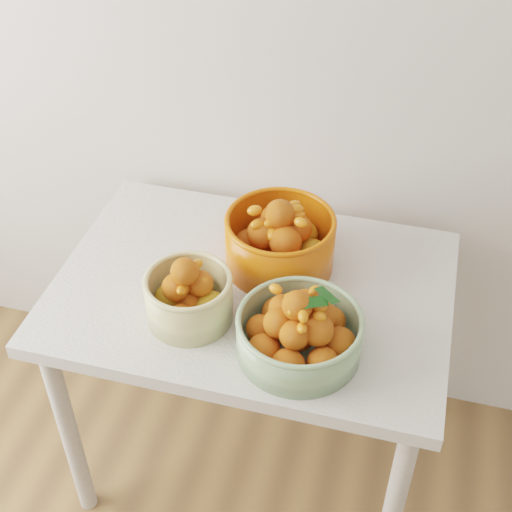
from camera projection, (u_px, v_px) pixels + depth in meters
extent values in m
cube|color=silver|center=(370.00, 1.00, 1.68)|extent=(4.00, 0.04, 2.70)
cube|color=silver|center=(252.00, 291.00, 1.82)|extent=(1.00, 0.70, 0.04)
cylinder|color=silver|center=(69.00, 433.00, 1.94)|extent=(0.05, 0.05, 0.71)
cylinder|color=silver|center=(393.00, 510.00, 1.77)|extent=(0.05, 0.05, 0.71)
cylinder|color=silver|center=(148.00, 291.00, 2.37)|extent=(0.05, 0.05, 0.71)
cylinder|color=silver|center=(415.00, 342.00, 2.19)|extent=(0.05, 0.05, 0.71)
cylinder|color=#D7C887|center=(189.00, 299.00, 1.69)|extent=(0.27, 0.27, 0.12)
torus|color=#D7C887|center=(188.00, 281.00, 1.65)|extent=(0.27, 0.27, 0.01)
sphere|color=#D1660C|center=(211.00, 306.00, 1.69)|extent=(0.07, 0.07, 0.07)
sphere|color=#D1660C|center=(196.00, 288.00, 1.73)|extent=(0.07, 0.07, 0.07)
sphere|color=#D1660C|center=(169.00, 298.00, 1.71)|extent=(0.07, 0.07, 0.07)
sphere|color=#EC580F|center=(182.00, 318.00, 1.66)|extent=(0.07, 0.07, 0.07)
sphere|color=#EC580F|center=(189.00, 302.00, 1.69)|extent=(0.07, 0.07, 0.07)
sphere|color=#EC580F|center=(200.00, 283.00, 1.67)|extent=(0.06, 0.06, 0.06)
sphere|color=#EC580F|center=(176.00, 287.00, 1.66)|extent=(0.07, 0.07, 0.07)
sphere|color=#EC580F|center=(185.00, 272.00, 1.63)|extent=(0.07, 0.07, 0.07)
ellipsoid|color=orange|center=(182.00, 290.00, 1.63)|extent=(0.03, 0.04, 0.03)
ellipsoid|color=orange|center=(192.00, 274.00, 1.63)|extent=(0.04, 0.03, 0.03)
ellipsoid|color=orange|center=(202.00, 281.00, 1.65)|extent=(0.04, 0.03, 0.03)
ellipsoid|color=orange|center=(197.00, 264.00, 1.66)|extent=(0.04, 0.04, 0.04)
cylinder|color=#8AB080|center=(299.00, 336.00, 1.61)|extent=(0.34, 0.34, 0.10)
torus|color=#8AB080|center=(300.00, 320.00, 1.58)|extent=(0.34, 0.34, 0.01)
sphere|color=#EC580F|center=(339.00, 343.00, 1.60)|extent=(0.08, 0.08, 0.08)
sphere|color=#EC580F|center=(331.00, 321.00, 1.65)|extent=(0.07, 0.07, 0.07)
sphere|color=#EC580F|center=(309.00, 309.00, 1.68)|extent=(0.08, 0.08, 0.08)
sphere|color=#EC580F|center=(277.00, 312.00, 1.67)|extent=(0.07, 0.07, 0.07)
sphere|color=#EC580F|center=(260.00, 329.00, 1.63)|extent=(0.07, 0.07, 0.07)
sphere|color=#EC580F|center=(264.00, 350.00, 1.58)|extent=(0.08, 0.08, 0.08)
sphere|color=#EC580F|center=(288.00, 366.00, 1.55)|extent=(0.08, 0.08, 0.08)
sphere|color=#EC580F|center=(323.00, 363.00, 1.55)|extent=(0.07, 0.07, 0.07)
sphere|color=#EC580F|center=(299.00, 336.00, 1.61)|extent=(0.07, 0.07, 0.07)
sphere|color=#EC580F|center=(321.00, 314.00, 1.59)|extent=(0.07, 0.07, 0.07)
sphere|color=#EC580F|center=(306.00, 304.00, 1.61)|extent=(0.07, 0.07, 0.07)
sphere|color=#EC580F|center=(283.00, 308.00, 1.60)|extent=(0.07, 0.07, 0.07)
sphere|color=#EC580F|center=(278.00, 323.00, 1.57)|extent=(0.07, 0.07, 0.07)
sphere|color=#EC580F|center=(294.00, 335.00, 1.54)|extent=(0.07, 0.07, 0.07)
sphere|color=#EC580F|center=(318.00, 330.00, 1.55)|extent=(0.07, 0.07, 0.07)
sphere|color=#EC580F|center=(297.00, 306.00, 1.54)|extent=(0.07, 0.07, 0.07)
ellipsoid|color=orange|center=(293.00, 310.00, 1.52)|extent=(0.04, 0.04, 0.03)
ellipsoid|color=orange|center=(320.00, 307.00, 1.54)|extent=(0.04, 0.02, 0.03)
ellipsoid|color=orange|center=(276.00, 289.00, 1.57)|extent=(0.04, 0.04, 0.03)
ellipsoid|color=orange|center=(314.00, 291.00, 1.57)|extent=(0.04, 0.04, 0.03)
ellipsoid|color=orange|center=(302.00, 328.00, 1.51)|extent=(0.03, 0.04, 0.03)
ellipsoid|color=orange|center=(302.00, 302.00, 1.54)|extent=(0.04, 0.04, 0.03)
ellipsoid|color=orange|center=(302.00, 302.00, 1.56)|extent=(0.03, 0.04, 0.03)
ellipsoid|color=orange|center=(303.00, 316.00, 1.51)|extent=(0.03, 0.04, 0.03)
ellipsoid|color=orange|center=(293.00, 310.00, 1.53)|extent=(0.04, 0.05, 0.04)
ellipsoid|color=orange|center=(319.00, 316.00, 1.53)|extent=(0.04, 0.04, 0.03)
ellipsoid|color=orange|center=(303.00, 304.00, 1.55)|extent=(0.04, 0.04, 0.03)
ellipsoid|color=orange|center=(291.00, 299.00, 1.56)|extent=(0.04, 0.04, 0.03)
cylinder|color=#E8520C|center=(280.00, 243.00, 1.82)|extent=(0.36, 0.36, 0.15)
torus|color=#E8520C|center=(280.00, 221.00, 1.78)|extent=(0.36, 0.36, 0.01)
sphere|color=#D1660C|center=(312.00, 254.00, 1.82)|extent=(0.08, 0.08, 0.08)
sphere|color=#D1660C|center=(302.00, 235.00, 1.88)|extent=(0.08, 0.08, 0.08)
sphere|color=#EC580F|center=(270.00, 230.00, 1.90)|extent=(0.08, 0.08, 0.08)
sphere|color=#EC580F|center=(248.00, 244.00, 1.85)|extent=(0.08, 0.08, 0.08)
sphere|color=#EC580F|center=(258.00, 265.00, 1.79)|extent=(0.08, 0.08, 0.08)
sphere|color=#EC580F|center=(290.00, 270.00, 1.78)|extent=(0.08, 0.08, 0.08)
sphere|color=#EC580F|center=(280.00, 249.00, 1.84)|extent=(0.08, 0.08, 0.08)
sphere|color=#EC580F|center=(298.00, 229.00, 1.80)|extent=(0.07, 0.07, 0.07)
sphere|color=#EC580F|center=(276.00, 220.00, 1.83)|extent=(0.08, 0.08, 0.08)
sphere|color=#EC580F|center=(262.00, 233.00, 1.79)|extent=(0.08, 0.08, 0.08)
sphere|color=#EC580F|center=(286.00, 242.00, 1.76)|extent=(0.08, 0.08, 0.08)
sphere|color=#EC580F|center=(280.00, 214.00, 1.76)|extent=(0.08, 0.08, 0.08)
ellipsoid|color=orange|center=(255.00, 210.00, 1.76)|extent=(0.05, 0.04, 0.04)
ellipsoid|color=orange|center=(294.00, 206.00, 1.77)|extent=(0.05, 0.05, 0.03)
ellipsoid|color=orange|center=(270.00, 223.00, 1.76)|extent=(0.04, 0.05, 0.03)
ellipsoid|color=orange|center=(291.00, 224.00, 1.79)|extent=(0.05, 0.04, 0.04)
ellipsoid|color=orange|center=(298.00, 215.00, 1.77)|extent=(0.05, 0.04, 0.03)
ellipsoid|color=orange|center=(258.00, 225.00, 1.76)|extent=(0.05, 0.05, 0.04)
ellipsoid|color=orange|center=(271.00, 232.00, 1.76)|extent=(0.04, 0.05, 0.04)
ellipsoid|color=orange|center=(297.00, 209.00, 1.76)|extent=(0.05, 0.04, 0.04)
ellipsoid|color=orange|center=(273.00, 235.00, 1.76)|extent=(0.03, 0.05, 0.04)
ellipsoid|color=orange|center=(301.00, 223.00, 1.73)|extent=(0.05, 0.04, 0.03)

